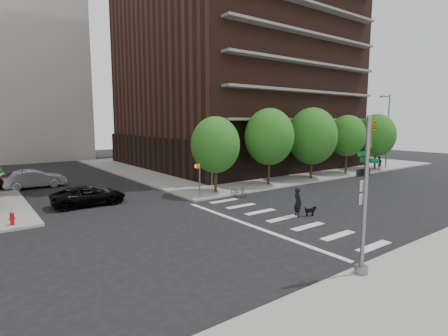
{
  "coord_description": "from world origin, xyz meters",
  "views": [
    {
      "loc": [
        -12.31,
        -14.57,
        5.93
      ],
      "look_at": [
        3.0,
        6.0,
        2.5
      ],
      "focal_mm": 28.0,
      "sensor_mm": 36.0,
      "label": 1
    }
  ],
  "objects_px": {
    "scooter": "(239,192)",
    "dog_walker": "(298,202)",
    "traffic_signal": "(365,208)",
    "parked_car_maroon": "(25,180)",
    "parked_car_black": "(89,196)",
    "parked_car_silver": "(34,179)",
    "pedestrian_far": "(379,163)",
    "fire_hydrant": "(12,218)"
  },
  "relations": [
    {
      "from": "scooter",
      "to": "dog_walker",
      "type": "xyz_separation_m",
      "value": [
        -0.72,
        -6.73,
        0.51
      ]
    },
    {
      "from": "traffic_signal",
      "to": "dog_walker",
      "type": "height_order",
      "value": "traffic_signal"
    },
    {
      "from": "traffic_signal",
      "to": "parked_car_maroon",
      "type": "xyz_separation_m",
      "value": [
        -7.73,
        28.46,
        -1.96
      ]
    },
    {
      "from": "traffic_signal",
      "to": "scooter",
      "type": "bearing_deg",
      "value": 69.24
    },
    {
      "from": "parked_car_black",
      "to": "scooter",
      "type": "distance_m",
      "value": 11.15
    },
    {
      "from": "parked_car_black",
      "to": "parked_car_silver",
      "type": "distance_m",
      "value": 9.8
    },
    {
      "from": "parked_car_maroon",
      "to": "dog_walker",
      "type": "bearing_deg",
      "value": -151.66
    },
    {
      "from": "parked_car_black",
      "to": "parked_car_maroon",
      "type": "xyz_separation_m",
      "value": [
        -2.7,
        10.29,
        0.05
      ]
    },
    {
      "from": "dog_walker",
      "to": "scooter",
      "type": "bearing_deg",
      "value": 10.73
    },
    {
      "from": "parked_car_silver",
      "to": "dog_walker",
      "type": "xyz_separation_m",
      "value": [
        11.66,
        -20.49,
        0.09
      ]
    },
    {
      "from": "parked_car_black",
      "to": "scooter",
      "type": "bearing_deg",
      "value": -110.99
    },
    {
      "from": "scooter",
      "to": "pedestrian_far",
      "type": "xyz_separation_m",
      "value": [
        23.4,
        1.58,
        0.5
      ]
    },
    {
      "from": "fire_hydrant",
      "to": "dog_walker",
      "type": "xyz_separation_m",
      "value": [
        14.61,
        -8.03,
        0.37
      ]
    },
    {
      "from": "traffic_signal",
      "to": "fire_hydrant",
      "type": "bearing_deg",
      "value": 123.26
    },
    {
      "from": "parked_car_black",
      "to": "pedestrian_far",
      "type": "xyz_separation_m",
      "value": [
        33.73,
        -2.59,
        0.21
      ]
    },
    {
      "from": "parked_car_silver",
      "to": "traffic_signal",
      "type": "bearing_deg",
      "value": -166.7
    },
    {
      "from": "traffic_signal",
      "to": "scooter",
      "type": "xyz_separation_m",
      "value": [
        5.3,
        13.99,
        -2.29
      ]
    },
    {
      "from": "traffic_signal",
      "to": "parked_car_silver",
      "type": "xyz_separation_m",
      "value": [
        -7.08,
        27.76,
        -1.86
      ]
    },
    {
      "from": "traffic_signal",
      "to": "parked_car_maroon",
      "type": "distance_m",
      "value": 29.56
    },
    {
      "from": "parked_car_maroon",
      "to": "pedestrian_far",
      "type": "bearing_deg",
      "value": -111.29
    },
    {
      "from": "fire_hydrant",
      "to": "pedestrian_far",
      "type": "distance_m",
      "value": 38.74
    },
    {
      "from": "traffic_signal",
      "to": "fire_hydrant",
      "type": "height_order",
      "value": "traffic_signal"
    },
    {
      "from": "fire_hydrant",
      "to": "pedestrian_far",
      "type": "height_order",
      "value": "pedestrian_far"
    },
    {
      "from": "scooter",
      "to": "parked_car_black",
      "type": "bearing_deg",
      "value": 145.7
    },
    {
      "from": "fire_hydrant",
      "to": "parked_car_silver",
      "type": "relative_size",
      "value": 0.14
    },
    {
      "from": "scooter",
      "to": "dog_walker",
      "type": "distance_m",
      "value": 6.78
    },
    {
      "from": "scooter",
      "to": "traffic_signal",
      "type": "bearing_deg",
      "value": -123.07
    },
    {
      "from": "dog_walker",
      "to": "pedestrian_far",
      "type": "height_order",
      "value": "dog_walker"
    },
    {
      "from": "parked_car_silver",
      "to": "scooter",
      "type": "bearing_deg",
      "value": -139.03
    },
    {
      "from": "parked_car_black",
      "to": "fire_hydrant",
      "type": "bearing_deg",
      "value": 120.9
    },
    {
      "from": "parked_car_silver",
      "to": "pedestrian_far",
      "type": "height_order",
      "value": "same"
    },
    {
      "from": "parked_car_maroon",
      "to": "dog_walker",
      "type": "height_order",
      "value": "dog_walker"
    },
    {
      "from": "fire_hydrant",
      "to": "parked_car_black",
      "type": "bearing_deg",
      "value": 29.89
    },
    {
      "from": "fire_hydrant",
      "to": "dog_walker",
      "type": "height_order",
      "value": "dog_walker"
    },
    {
      "from": "traffic_signal",
      "to": "parked_car_maroon",
      "type": "bearing_deg",
      "value": 105.2
    },
    {
      "from": "traffic_signal",
      "to": "dog_walker",
      "type": "relative_size",
      "value": 3.25
    },
    {
      "from": "parked_car_maroon",
      "to": "scooter",
      "type": "bearing_deg",
      "value": -139.8
    },
    {
      "from": "parked_car_black",
      "to": "scooter",
      "type": "relative_size",
      "value": 3.2
    },
    {
      "from": "traffic_signal",
      "to": "parked_car_silver",
      "type": "bearing_deg",
      "value": 104.3
    },
    {
      "from": "parked_car_silver",
      "to": "scooter",
      "type": "height_order",
      "value": "parked_car_silver"
    },
    {
      "from": "fire_hydrant",
      "to": "parked_car_maroon",
      "type": "relative_size",
      "value": 0.14
    },
    {
      "from": "parked_car_silver",
      "to": "pedestrian_far",
      "type": "xyz_separation_m",
      "value": [
        35.78,
        -12.18,
        0.08
      ]
    }
  ]
}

